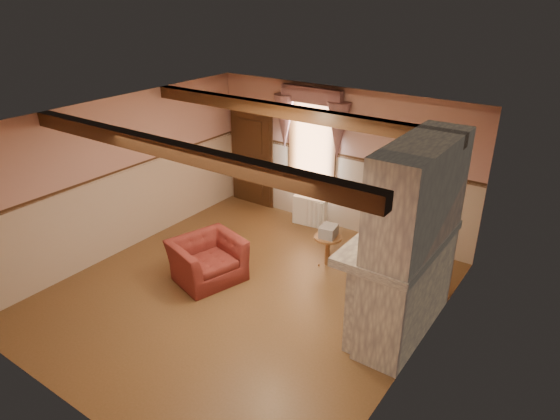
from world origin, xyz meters
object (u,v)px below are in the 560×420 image
Objects in this scene: side_table at (327,250)px; mantel_clock at (417,216)px; armchair at (207,260)px; bowl at (396,240)px; radiator at (310,211)px; oil_lamp at (408,222)px.

mantel_clock is (1.61, -0.37, 1.25)m from side_table.
bowl is (3.02, 0.44, 1.11)m from armchair.
radiator is 3.51m from oil_lamp.
bowl is (2.70, -2.26, 1.16)m from radiator.
side_table is at bearing 156.47° from oil_lamp.
bowl is at bearing -64.82° from armchair.
bowl is 0.41m from oil_lamp.
radiator is (-1.08, 1.16, 0.02)m from side_table.
oil_lamp reaches higher than armchair.
mantel_clock is (3.02, 1.17, 1.16)m from armchair.
oil_lamp is (3.02, 0.84, 1.20)m from armchair.
oil_lamp is at bearing -23.53° from side_table.
oil_lamp is at bearing -90.00° from mantel_clock.
radiator is (0.32, 2.70, -0.06)m from armchair.
mantel_clock is (0.00, 0.73, 0.06)m from bowl.
side_table is 1.59m from radiator.
mantel_clock is at bearing 90.00° from oil_lamp.
side_table is 0.79× the size of radiator.
radiator is at bearing 133.05° from side_table.
armchair is 3.36m from oil_lamp.
side_table is 2.29m from bowl.
oil_lamp is at bearing -41.26° from radiator.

